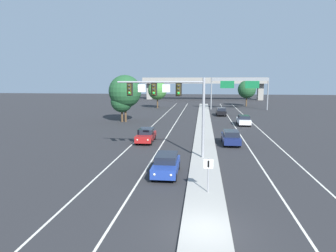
% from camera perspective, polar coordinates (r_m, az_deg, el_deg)
% --- Properties ---
extents(ground_plane, '(260.00, 260.00, 0.00)m').
position_cam_1_polar(ground_plane, '(15.37, 7.12, -19.24)').
color(ground_plane, '#28282B').
extents(median_island, '(2.40, 110.00, 0.15)m').
position_cam_1_polar(median_island, '(32.36, 6.91, -3.91)').
color(median_island, '#9E9B93').
rests_on(median_island, ground).
extents(lane_stripe_oncoming_center, '(0.14, 100.00, 0.01)m').
position_cam_1_polar(lane_stripe_oncoming_center, '(39.48, 0.03, -1.61)').
color(lane_stripe_oncoming_center, silver).
rests_on(lane_stripe_oncoming_center, ground).
extents(lane_stripe_receding_center, '(0.14, 100.00, 0.01)m').
position_cam_1_polar(lane_stripe_receding_center, '(39.53, 13.70, -1.85)').
color(lane_stripe_receding_center, silver).
rests_on(lane_stripe_receding_center, ground).
extents(edge_stripe_left, '(0.14, 100.00, 0.01)m').
position_cam_1_polar(edge_stripe_left, '(39.99, -4.67, -1.50)').
color(edge_stripe_left, silver).
rests_on(edge_stripe_left, ground).
extents(edge_stripe_right, '(0.14, 100.00, 0.01)m').
position_cam_1_polar(edge_stripe_right, '(40.08, 18.39, -1.91)').
color(edge_stripe_right, silver).
rests_on(edge_stripe_right, ground).
extents(overhead_signal_mast, '(7.91, 0.44, 7.20)m').
position_cam_1_polar(overhead_signal_mast, '(26.99, 0.83, 5.29)').
color(overhead_signal_mast, gray).
rests_on(overhead_signal_mast, median_island).
extents(median_sign_post, '(0.60, 0.10, 2.20)m').
position_cam_1_polar(median_sign_post, '(19.14, 7.66, -8.32)').
color(median_sign_post, gray).
rests_on(median_sign_post, median_island).
extents(car_oncoming_blue, '(1.84, 4.48, 1.58)m').
position_cam_1_polar(car_oncoming_blue, '(22.98, -0.32, -7.27)').
color(car_oncoming_blue, navy).
rests_on(car_oncoming_blue, ground).
extents(car_oncoming_red, '(1.89, 4.50, 1.58)m').
position_cam_1_polar(car_oncoming_red, '(34.64, -4.20, -1.75)').
color(car_oncoming_red, maroon).
rests_on(car_oncoming_red, ground).
extents(car_receding_navy, '(1.87, 4.49, 1.58)m').
position_cam_1_polar(car_receding_navy, '(34.09, 11.84, -2.09)').
color(car_receding_navy, '#141E4C').
rests_on(car_receding_navy, ground).
extents(car_receding_white, '(1.83, 4.48, 1.58)m').
position_cam_1_polar(car_receding_white, '(48.69, 14.15, 1.11)').
color(car_receding_white, silver).
rests_on(car_receding_white, ground).
extents(car_receding_black, '(1.90, 4.50, 1.58)m').
position_cam_1_polar(car_receding_black, '(60.58, 10.04, 2.74)').
color(car_receding_black, black).
rests_on(car_receding_black, ground).
extents(highway_sign_gantry, '(13.28, 0.42, 7.50)m').
position_cam_1_polar(highway_sign_gantry, '(72.64, 13.44, 7.87)').
color(highway_sign_gantry, gray).
rests_on(highway_sign_gantry, ground).
extents(overpass_bridge, '(42.40, 6.40, 7.65)m').
position_cam_1_polar(overpass_bridge, '(106.03, 6.84, 8.11)').
color(overpass_bridge, gray).
rests_on(overpass_bridge, ground).
extents(tree_far_right_a, '(4.74, 4.74, 6.85)m').
position_cam_1_polar(tree_far_right_a, '(82.52, 14.73, 6.75)').
color(tree_far_right_a, '#4C3823').
rests_on(tree_far_right_a, ground).
extents(tree_far_left_b, '(4.67, 4.67, 6.75)m').
position_cam_1_polar(tree_far_left_b, '(74.69, -2.02, 6.78)').
color(tree_far_left_b, '#4C3823').
rests_on(tree_far_left_b, ground).
extents(tree_far_left_a, '(3.66, 3.66, 5.30)m').
position_cam_1_polar(tree_far_left_a, '(51.20, -8.78, 4.62)').
color(tree_far_left_a, '#4C3823').
rests_on(tree_far_left_a, ground).
extents(tree_far_left_c, '(5.44, 5.44, 7.88)m').
position_cam_1_polar(tree_far_left_c, '(51.09, -8.15, 6.52)').
color(tree_far_left_c, '#4C3823').
rests_on(tree_far_left_c, ground).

